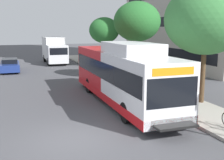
# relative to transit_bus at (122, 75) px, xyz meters

# --- Properties ---
(ground_plane) EXTENTS (120.00, 120.00, 0.00)m
(ground_plane) POSITION_rel_transit_bus_xyz_m (-3.86, 3.27, -1.70)
(ground_plane) COLOR #4C4C51
(sidewalk_curb) EXTENTS (3.00, 56.00, 0.14)m
(sidewalk_curb) POSITION_rel_transit_bus_xyz_m (3.14, 1.27, -1.63)
(sidewalk_curb) COLOR #A8A399
(sidewalk_curb) RESTS_ON ground
(transit_bus) EXTENTS (2.58, 12.25, 3.65)m
(transit_bus) POSITION_rel_transit_bus_xyz_m (0.00, 0.00, 0.00)
(transit_bus) COLOR white
(transit_bus) RESTS_ON ground
(street_tree_near_stop) EXTENTS (4.63, 4.63, 6.72)m
(street_tree_near_stop) POSITION_rel_transit_bus_xyz_m (4.26, -1.92, 3.18)
(street_tree_near_stop) COLOR #4C3823
(street_tree_near_stop) RESTS_ON sidewalk_curb
(street_tree_mid_block) EXTENTS (3.89, 3.89, 6.45)m
(street_tree_mid_block) POSITION_rel_transit_bus_xyz_m (3.87, 6.57, 3.22)
(street_tree_mid_block) COLOR #4C3823
(street_tree_mid_block) RESTS_ON sidewalk_curb
(street_tree_far_block) EXTENTS (3.39, 3.39, 5.45)m
(street_tree_far_block) POSITION_rel_transit_bus_xyz_m (3.88, 15.54, 2.43)
(street_tree_far_block) COLOR #4C3823
(street_tree_far_block) RESTS_ON sidewalk_curb
(parked_car_far_lane) EXTENTS (1.80, 4.50, 1.33)m
(parked_car_far_lane) POSITION_rel_transit_bus_xyz_m (-6.33, 15.23, -1.04)
(parked_car_far_lane) COLOR navy
(parked_car_far_lane) RESTS_ON ground
(box_truck_background) EXTENTS (2.32, 7.01, 3.25)m
(box_truck_background) POSITION_rel_transit_bus_xyz_m (-0.98, 21.14, 0.04)
(box_truck_background) COLOR silver
(box_truck_background) RESTS_ON ground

